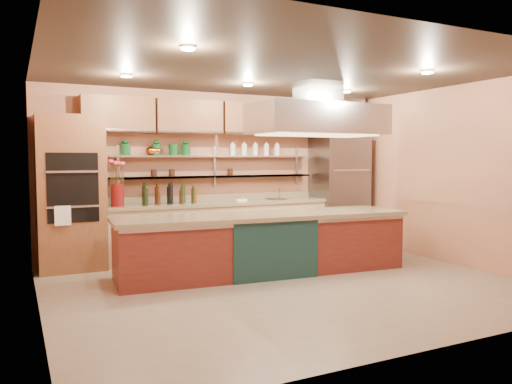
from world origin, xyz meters
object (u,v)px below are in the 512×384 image
refrigerator (339,191)px  green_canister (173,150)px  copper_kettle (151,151)px  kitchen_scale (241,198)px  island (264,244)px  flower_vase (117,195)px

refrigerator → green_canister: size_ratio=11.29×
copper_kettle → kitchen_scale: bearing=-8.4°
copper_kettle → refrigerator: bearing=-3.7°
island → green_canister: (-0.84, 1.66, 1.37)m
copper_kettle → green_canister: green_canister is taller
copper_kettle → green_canister: (0.37, 0.00, 0.02)m
flower_vase → copper_kettle: 0.93m
island → green_canister: bearing=121.3°
copper_kettle → island: bearing=-53.8°
refrigerator → green_canister: (-3.17, 0.23, 0.76)m
island → flower_vase: (-1.80, 1.44, 0.67)m
kitchen_scale → refrigerator: bearing=-23.4°
flower_vase → kitchen_scale: 2.09m
refrigerator → kitchen_scale: size_ratio=12.27×
island → kitchen_scale: size_ratio=24.42×
refrigerator → copper_kettle: (-3.54, 0.23, 0.74)m
green_canister → refrigerator: bearing=-4.2°
refrigerator → kitchen_scale: (-2.04, 0.01, -0.07)m
island → flower_vase: flower_vase is taller
copper_kettle → green_canister: 0.38m
green_canister → copper_kettle: bearing=180.0°
kitchen_scale → green_canister: 1.41m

